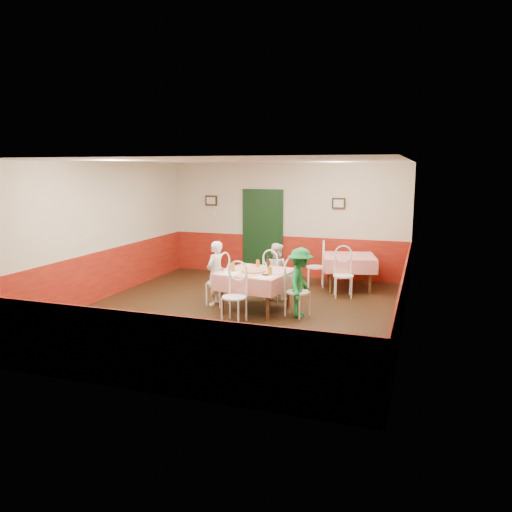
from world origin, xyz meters
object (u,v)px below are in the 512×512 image
(diner_left, at_px, (215,273))
(beer_bottle, at_px, (268,263))
(chair_far, at_px, (275,278))
(chair_second_b, at_px, (343,276))
(diner_right, at_px, (300,282))
(second_table, at_px, (349,272))
(wallet, at_px, (265,275))
(chair_second_a, at_px, (316,267))
(main_table, at_px, (256,291))
(glass_a, at_px, (233,268))
(glass_b, at_px, (270,271))
(chair_right, at_px, (298,292))
(pizza, at_px, (254,271))
(glass_c, at_px, (258,263))
(diner_far, at_px, (276,271))
(chair_left, at_px, (218,283))
(chair_near, at_px, (234,297))

(diner_left, bearing_deg, beer_bottle, 113.55)
(chair_far, relative_size, beer_bottle, 4.38)
(chair_second_b, relative_size, diner_right, 0.71)
(second_table, distance_m, chair_second_b, 0.75)
(second_table, xyz_separation_m, wallet, (-1.13, -2.60, 0.40))
(chair_far, xyz_separation_m, chair_second_a, (0.54, 1.45, 0.00))
(main_table, height_order, chair_far, chair_far)
(glass_a, xyz_separation_m, beer_bottle, (0.54, 0.52, 0.03))
(glass_b, height_order, beer_bottle, beer_bottle)
(chair_right, height_order, chair_second_b, same)
(chair_right, bearing_deg, pizza, 107.86)
(glass_b, height_order, wallet, glass_b)
(second_table, height_order, wallet, wallet)
(pizza, bearing_deg, diner_right, -3.77)
(chair_second_a, bearing_deg, main_table, -30.04)
(chair_far, bearing_deg, diner_right, 144.73)
(pizza, xyz_separation_m, glass_a, (-0.39, -0.10, 0.06))
(chair_second_a, bearing_deg, chair_far, -34.40)
(chair_far, bearing_deg, glass_c, 77.26)
(main_table, height_order, glass_c, glass_c)
(chair_right, relative_size, diner_far, 0.77)
(diner_far, bearing_deg, diner_left, 52.31)
(chair_far, relative_size, diner_far, 0.77)
(glass_b, height_order, diner_far, diner_far)
(chair_second_a, distance_m, diner_left, 2.67)
(chair_second_a, relative_size, glass_c, 6.75)
(glass_a, xyz_separation_m, glass_c, (0.30, 0.59, -0.01))
(glass_c, xyz_separation_m, diner_left, (-0.78, -0.30, -0.19))
(glass_b, xyz_separation_m, diner_left, (-1.24, 0.39, -0.20))
(chair_second_a, bearing_deg, diner_right, -8.50)
(pizza, distance_m, diner_far, 0.99)
(chair_left, xyz_separation_m, pizza, (0.82, -0.19, 0.32))
(chair_second_b, relative_size, glass_c, 6.75)
(chair_left, bearing_deg, diner_right, 92.64)
(diner_right, bearing_deg, wallet, 104.00)
(wallet, bearing_deg, glass_a, 175.84)
(chair_far, bearing_deg, chair_near, 98.10)
(wallet, bearing_deg, beer_bottle, 110.83)
(chair_far, height_order, diner_left, diner_left)
(main_table, distance_m, pizza, 0.41)
(chair_left, height_order, beer_bottle, beer_bottle)
(main_table, xyz_separation_m, diner_right, (0.89, -0.13, 0.26))
(glass_b, bearing_deg, diner_far, 100.97)
(chair_second_b, height_order, beer_bottle, beer_bottle)
(chair_right, bearing_deg, glass_b, 127.39)
(glass_c, relative_size, beer_bottle, 0.65)
(chair_far, height_order, beer_bottle, beer_bottle)
(chair_left, distance_m, chair_second_a, 2.64)
(second_table, distance_m, diner_left, 3.17)
(wallet, distance_m, diner_right, 0.65)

